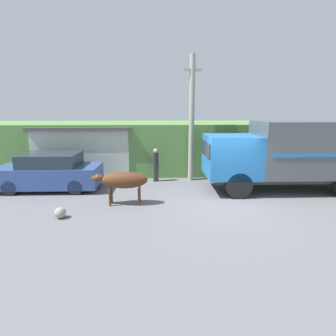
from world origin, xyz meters
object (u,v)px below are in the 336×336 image
object	(u,v)px
brown_cow	(123,180)
roadside_rock	(60,213)
utility_pole	(192,118)
parked_suv	(50,172)
pedestrian_on_hill	(156,163)
cargo_truck	(293,153)

from	to	relation	value
brown_cow	roadside_rock	world-z (taller)	brown_cow
utility_pole	roadside_rock	size ratio (longest dim) A/B	16.42
parked_suv	roadside_rock	world-z (taller)	parked_suv
roadside_rock	pedestrian_on_hill	bearing A→B (deg)	54.84
utility_pole	roadside_rock	bearing A→B (deg)	-136.51
brown_cow	parked_suv	xyz separation A→B (m)	(-3.60, 2.04, -0.15)
cargo_truck	brown_cow	size ratio (longest dim) A/B	3.45
brown_cow	roadside_rock	bearing A→B (deg)	-151.79
cargo_truck	pedestrian_on_hill	xyz separation A→B (m)	(-6.11, 1.78, -0.80)
parked_suv	utility_pole	world-z (taller)	utility_pole
cargo_truck	brown_cow	bearing A→B (deg)	-168.46
pedestrian_on_hill	utility_pole	size ratio (longest dim) A/B	0.27
cargo_truck	roadside_rock	xyz separation A→B (m)	(-9.32, -2.78, -1.56)
parked_suv	utility_pole	size ratio (longest dim) A/B	0.73
brown_cow	parked_suv	size ratio (longest dim) A/B	0.48
cargo_truck	utility_pole	size ratio (longest dim) A/B	1.19
pedestrian_on_hill	utility_pole	bearing A→B (deg)	163.12
utility_pole	cargo_truck	bearing A→B (deg)	-24.75
brown_cow	parked_suv	world-z (taller)	parked_suv
pedestrian_on_hill	cargo_truck	bearing A→B (deg)	140.38
parked_suv	cargo_truck	bearing A→B (deg)	-6.61
pedestrian_on_hill	utility_pole	xyz separation A→B (m)	(1.81, 0.21, 2.25)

